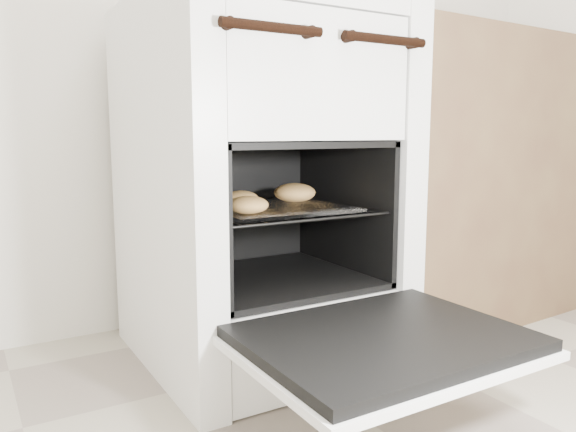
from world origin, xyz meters
The scene contains 6 objects.
stove centered at (-0.02, 1.14, 0.48)m, with size 0.64×0.71×0.98m.
oven_door centered at (-0.02, 0.61, 0.21)m, with size 0.57×0.45×0.04m.
oven_rack centered at (-0.02, 1.07, 0.43)m, with size 0.46×0.45×0.01m.
foil_sheet centered at (-0.02, 1.05, 0.44)m, with size 0.36×0.32×0.01m, color white.
baked_rolls centered at (-0.05, 1.07, 0.47)m, with size 0.35×0.28×0.05m.
counter centered at (0.80, 1.22, 0.48)m, with size 0.96×0.64×0.96m, color brown.
Camera 1 is at (-0.75, -0.24, 0.64)m, focal length 35.00 mm.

